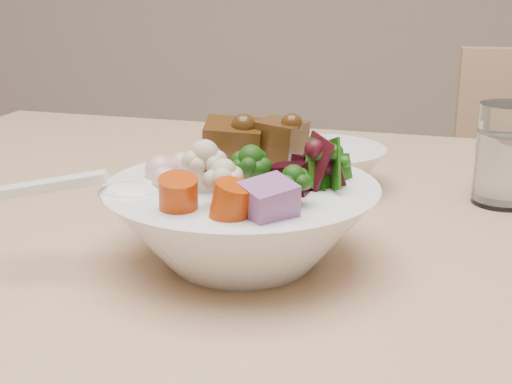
% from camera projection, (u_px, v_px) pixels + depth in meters
% --- Properties ---
extents(food_bowl, '(0.25, 0.25, 0.13)m').
position_uv_depth(food_bowl, '(244.00, 217.00, 0.65)').
color(food_bowl, white).
rests_on(food_bowl, dining_table).
extents(soup_spoon, '(0.16, 0.06, 0.03)m').
position_uv_depth(soup_spoon, '(108.00, 192.00, 0.62)').
color(soup_spoon, white).
rests_on(soup_spoon, food_bowl).
extents(water_glass, '(0.07, 0.07, 0.11)m').
position_uv_depth(water_glass, '(505.00, 159.00, 0.80)').
color(water_glass, white).
rests_on(water_glass, dining_table).
extents(side_bowl, '(0.15, 0.15, 0.05)m').
position_uv_depth(side_bowl, '(324.00, 167.00, 0.87)').
color(side_bowl, white).
rests_on(side_bowl, dining_table).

